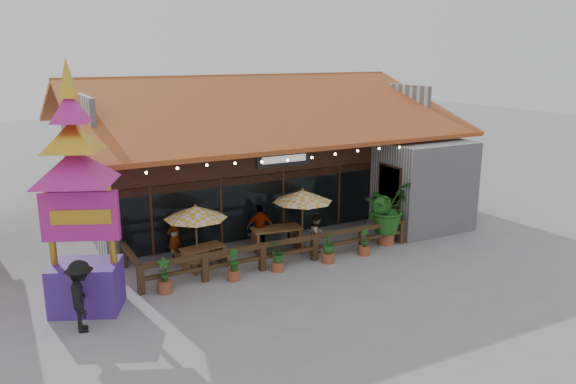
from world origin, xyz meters
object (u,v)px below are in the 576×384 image
umbrella_left (196,213)px  pedestrian (81,296)px  thai_sign_tower (76,173)px  tropical_plant (387,209)px  umbrella_right (303,196)px  picnic_table_left (203,253)px  picnic_table_right (276,235)px

umbrella_left → pedestrian: bearing=-146.0°
umbrella_left → pedestrian: (-4.03, -2.72, -0.99)m
thai_sign_tower → tropical_plant: (10.82, 0.54, -2.55)m
pedestrian → thai_sign_tower: bearing=-7.4°
umbrella_right → picnic_table_left: bearing=178.3°
picnic_table_left → thai_sign_tower: (-3.97, -1.59, 3.45)m
umbrella_right → picnic_table_right: bearing=157.7°
tropical_plant → thai_sign_tower: bearing=-177.1°
umbrella_left → umbrella_right: bearing=-0.2°
picnic_table_left → tropical_plant: size_ratio=0.69×
picnic_table_left → pedestrian: 5.14m
umbrella_right → thai_sign_tower: bearing=-169.2°
picnic_table_left → tropical_plant: (6.85, -1.04, 0.90)m
umbrella_left → tropical_plant: size_ratio=1.11×
umbrella_right → picnic_table_right: 1.72m
umbrella_right → thai_sign_tower: 8.10m
picnic_table_right → umbrella_left: bearing=-173.7°
picnic_table_right → picnic_table_left: bearing=-175.1°
tropical_plant → pedestrian: 11.27m
umbrella_left → picnic_table_right: umbrella_left is taller
umbrella_right → picnic_table_right: umbrella_right is taller
picnic_table_right → thai_sign_tower: 7.84m
umbrella_right → thai_sign_tower: size_ratio=0.38×
picnic_table_left → pedestrian: size_ratio=0.86×
umbrella_right → pedestrian: bearing=-161.4°
umbrella_right → tropical_plant: tropical_plant is taller
picnic_table_right → thai_sign_tower: bearing=-165.0°
pedestrian → picnic_table_right: bearing=-60.5°
thai_sign_tower → tropical_plant: size_ratio=3.10×
umbrella_left → thai_sign_tower: (-3.73, -1.49, 1.98)m
thai_sign_tower → pedestrian: (-0.30, -1.23, -2.97)m
thai_sign_tower → pedestrian: bearing=-103.6°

